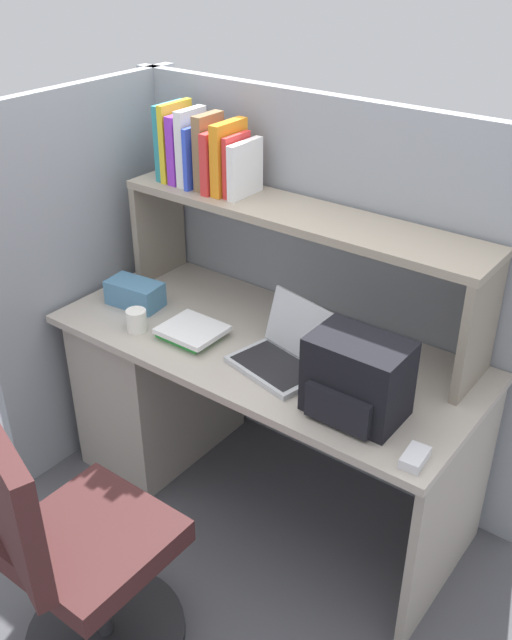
% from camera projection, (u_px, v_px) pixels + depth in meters
% --- Properties ---
extents(ground_plane, '(8.00, 8.00, 0.00)m').
position_uv_depth(ground_plane, '(263.00, 493.00, 2.96)').
color(ground_plane, '#4C4C51').
extents(desk, '(1.60, 0.70, 0.73)m').
position_uv_depth(desk, '(189.00, 380.00, 2.96)').
color(desk, '#AAA093').
rests_on(desk, ground_plane).
extents(cubicle_partition_rear, '(1.84, 0.05, 1.55)m').
position_uv_depth(cubicle_partition_rear, '(321.00, 293.00, 2.84)').
color(cubicle_partition_rear, gray).
rests_on(cubicle_partition_rear, ground_plane).
extents(cubicle_partition_left, '(0.05, 1.06, 1.55)m').
position_uv_depth(cubicle_partition_left, '(94.00, 275.00, 2.98)').
color(cubicle_partition_left, gray).
rests_on(cubicle_partition_left, ground_plane).
extents(overhead_hutch, '(1.44, 0.28, 0.45)m').
position_uv_depth(overhead_hutch, '(298.00, 236.00, 2.56)').
color(overhead_hutch, gray).
rests_on(overhead_hutch, desk).
extents(reference_books_on_shelf, '(0.39, 0.19, 0.30)m').
position_uv_depth(reference_books_on_shelf, '(204.00, 153.00, 2.67)').
color(reference_books_on_shelf, teal).
rests_on(reference_books_on_shelf, overhead_hutch).
extents(laptop, '(0.36, 0.32, 0.22)m').
position_uv_depth(laptop, '(286.00, 352.00, 2.45)').
color(laptop, '#B7BABF').
rests_on(laptop, desk).
extents(backpack, '(0.30, 0.23, 0.26)m').
position_uv_depth(backpack, '(356.00, 379.00, 2.17)').
color(backpack, black).
rests_on(backpack, desk).
extents(computer_mouse, '(0.07, 0.11, 0.03)m').
position_uv_depth(computer_mouse, '(415.00, 458.00, 2.03)').
color(computer_mouse, silver).
rests_on(computer_mouse, desk).
extents(paper_cup, '(0.08, 0.08, 0.08)m').
position_uv_depth(paper_cup, '(137.00, 320.00, 2.65)').
color(paper_cup, white).
rests_on(paper_cup, desk).
extents(tissue_box, '(0.23, 0.14, 0.10)m').
position_uv_depth(tissue_box, '(135.00, 293.00, 2.82)').
color(tissue_box, teal).
rests_on(tissue_box, desk).
extents(desk_book_stack, '(0.22, 0.19, 0.04)m').
position_uv_depth(desk_book_stack, '(191.00, 332.00, 2.62)').
color(desk_book_stack, green).
rests_on(desk_book_stack, desk).
extents(office_chair, '(0.52, 0.54, 0.93)m').
position_uv_depth(office_chair, '(76.00, 562.00, 2.14)').
color(office_chair, black).
rests_on(office_chair, ground_plane).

